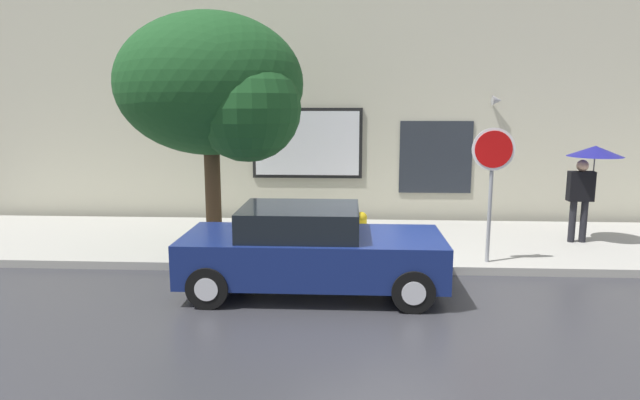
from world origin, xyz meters
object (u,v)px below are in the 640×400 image
(parked_car, at_px, (310,250))
(fire_hydrant, at_px, (361,231))
(street_tree, at_px, (217,90))
(stop_sign, at_px, (492,168))
(pedestrian_with_umbrella, at_px, (591,164))

(parked_car, xyz_separation_m, fire_hydrant, (0.86, 2.17, -0.18))
(street_tree, xyz_separation_m, stop_sign, (5.06, -0.58, -1.40))
(fire_hydrant, height_order, street_tree, street_tree)
(pedestrian_with_umbrella, relative_size, stop_sign, 0.82)
(street_tree, bearing_deg, pedestrian_with_umbrella, 7.93)
(pedestrian_with_umbrella, height_order, stop_sign, stop_sign)
(stop_sign, bearing_deg, street_tree, 173.45)
(fire_hydrant, bearing_deg, street_tree, -175.05)
(street_tree, height_order, stop_sign, street_tree)
(fire_hydrant, distance_m, stop_sign, 2.79)
(street_tree, distance_m, stop_sign, 5.28)
(fire_hydrant, distance_m, street_tree, 3.92)
(parked_car, xyz_separation_m, pedestrian_with_umbrella, (5.56, 2.97, 1.09))
(fire_hydrant, height_order, pedestrian_with_umbrella, pedestrian_with_umbrella)
(parked_car, height_order, fire_hydrant, parked_car)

